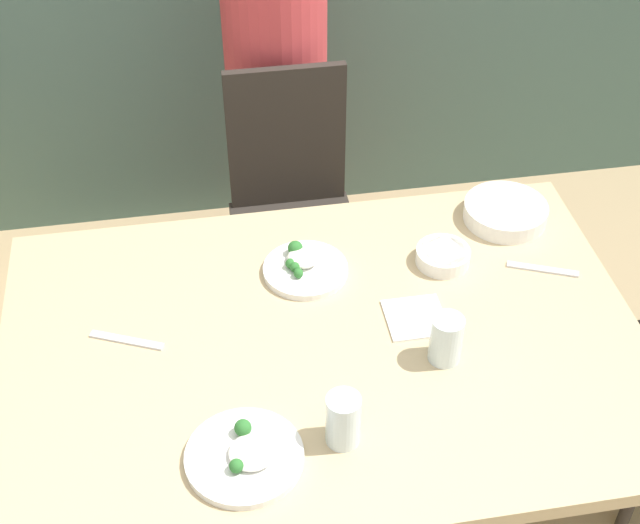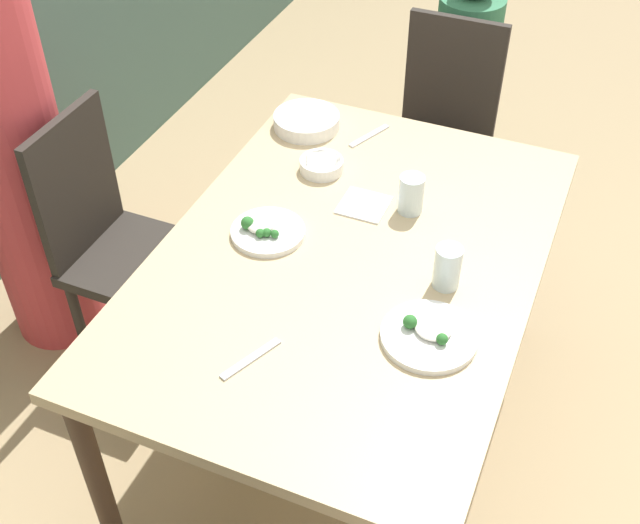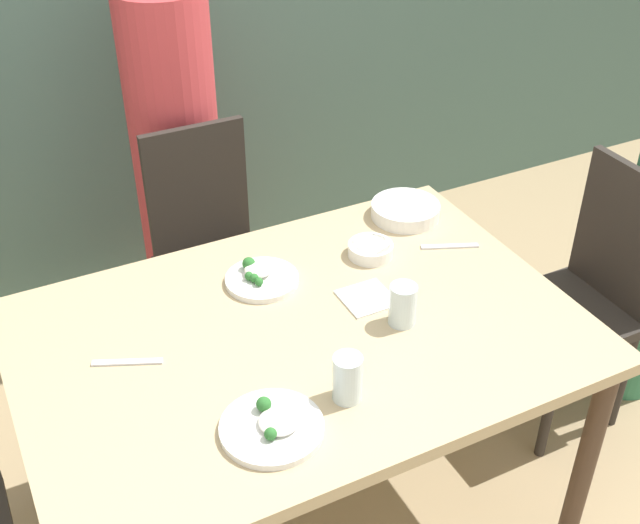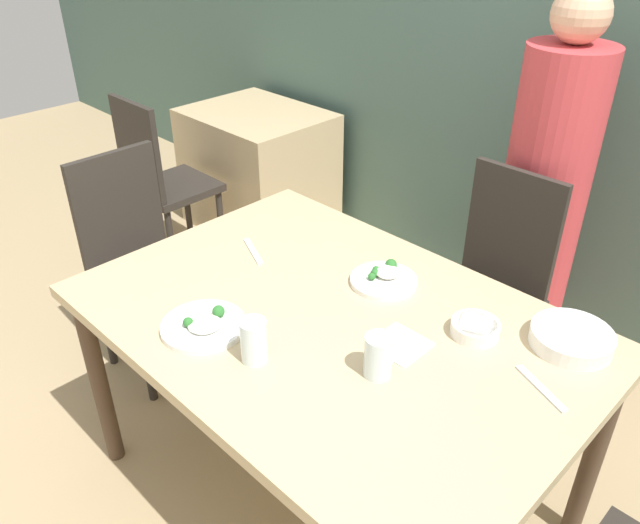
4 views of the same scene
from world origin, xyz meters
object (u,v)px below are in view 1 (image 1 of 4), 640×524
(person_adult, at_px, (277,96))
(bowl_curry, at_px, (505,212))
(glass_water_tall, at_px, (446,339))
(chair_adult_spot, at_px, (293,208))
(plate_rice_adult, at_px, (245,455))

(person_adult, xyz_separation_m, bowl_curry, (0.51, -0.82, 0.07))
(person_adult, distance_m, glass_water_tall, 1.31)
(bowl_curry, xyz_separation_m, glass_water_tall, (-0.30, -0.47, 0.03))
(chair_adult_spot, distance_m, plate_rice_adult, 1.22)
(chair_adult_spot, relative_size, person_adult, 0.61)
(plate_rice_adult, distance_m, glass_water_tall, 0.52)
(plate_rice_adult, bearing_deg, chair_adult_spot, 77.20)
(person_adult, relative_size, glass_water_tall, 13.19)
(person_adult, xyz_separation_m, glass_water_tall, (0.21, -1.29, 0.10))
(plate_rice_adult, bearing_deg, bowl_curry, 40.84)
(bowl_curry, relative_size, plate_rice_adult, 0.92)
(person_adult, bearing_deg, glass_water_tall, -80.62)
(chair_adult_spot, xyz_separation_m, bowl_curry, (0.51, -0.49, 0.29))
(chair_adult_spot, relative_size, bowl_curry, 4.27)
(person_adult, relative_size, bowl_curry, 7.06)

